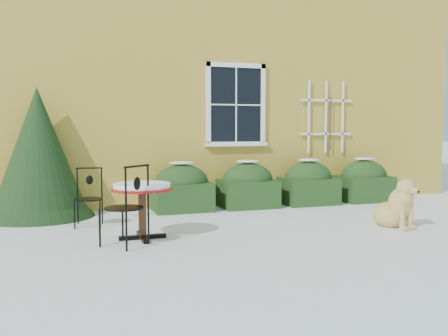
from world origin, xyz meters
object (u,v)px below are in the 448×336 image
object	(u,v)px
evergreen_shrub	(39,165)
bistro_table	(142,193)
patio_chair_near	(127,206)
patio_chair_far	(89,197)
dog	(396,207)

from	to	relation	value
evergreen_shrub	bistro_table	xyz separation A→B (m)	(1.39, -2.26, -0.25)
evergreen_shrub	patio_chair_near	world-z (taller)	evergreen_shrub
evergreen_shrub	patio_chair_far	bearing A→B (deg)	-54.39
patio_chair_far	patio_chair_near	bearing A→B (deg)	-66.47
evergreen_shrub	patio_chair_far	distance (m)	1.36
bistro_table	patio_chair_far	distance (m)	1.38
evergreen_shrub	dog	size ratio (longest dim) A/B	2.50
patio_chair_near	patio_chair_far	xyz separation A→B (m)	(-0.38, 1.55, -0.08)
bistro_table	dog	bearing A→B (deg)	-6.59
evergreen_shrub	patio_chair_far	xyz separation A→B (m)	(0.75, -1.05, -0.44)
evergreen_shrub	patio_chair_near	xyz separation A→B (m)	(1.13, -2.60, -0.36)
patio_chair_near	dog	xyz separation A→B (m)	(4.06, -0.09, -0.21)
evergreen_shrub	patio_chair_near	bearing A→B (deg)	-66.44
bistro_table	patio_chair_near	world-z (taller)	patio_chair_near
dog	bistro_table	bearing A→B (deg)	160.15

